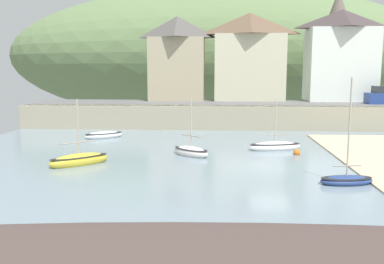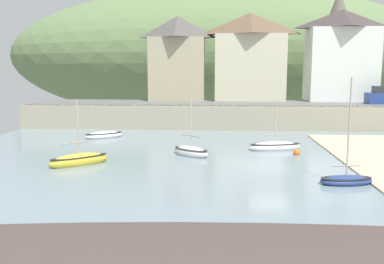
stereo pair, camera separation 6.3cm
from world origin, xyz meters
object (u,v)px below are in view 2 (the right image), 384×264
Objects in this scene: mooring_buoy at (297,153)px; church_with_spire at (337,43)px; sailboat_blue_trim at (191,152)px; sailboat_far_left at (79,160)px; waterfront_building_centre at (250,56)px; waterfront_building_right at (341,55)px; waterfront_building_left at (178,58)px; motorboat_with_cabin at (104,135)px; rowboat_small_beached at (346,180)px; dinghy_open_wooden at (275,146)px.

church_with_spire is at bearing 69.95° from mooring_buoy.
sailboat_blue_trim is 1.02× the size of sailboat_far_left.
waterfront_building_centre is 12.09m from church_with_spire.
mooring_buoy is (-8.69, -21.20, -7.66)m from waterfront_building_right.
sailboat_far_left is at bearing -99.13° from waterfront_building_left.
waterfront_building_centre is 2.23× the size of sailboat_blue_trim.
motorboat_with_cabin is 17.49m from mooring_buoy.
waterfront_building_centre reaches higher than sailboat_far_left.
motorboat_with_cabin is at bearing -143.86° from church_with_spire.
waterfront_building_left reaches higher than sailboat_blue_trim.
church_with_spire is 28.38m from mooring_buoy.
waterfront_building_centre is at bearing 95.59° from mooring_buoy.
church_with_spire reaches higher than mooring_buoy.
rowboat_small_beached is at bearing -83.47° from waterfront_building_centre.
sailboat_blue_trim is at bearing -171.09° from dinghy_open_wooden.
dinghy_open_wooden is (0.70, -19.47, -7.41)m from waterfront_building_centre.
sailboat_far_left is (-7.13, -3.47, 0.03)m from sailboat_blue_trim.
church_with_spire reaches higher than waterfront_building_right.
mooring_buoy is at bearing -56.46° from motorboat_with_cabin.
waterfront_building_right is 2.35× the size of sailboat_far_left.
sailboat_blue_trim is at bearing -126.75° from waterfront_building_right.
church_with_spire is (11.27, 4.00, 1.75)m from waterfront_building_centre.
church_with_spire is 3.19× the size of dinghy_open_wooden.
sailboat_blue_trim is 11.27m from motorboat_with_cabin.
mooring_buoy is (-1.26, 7.93, -0.09)m from rowboat_small_beached.
waterfront_building_centre is at bearing 0.00° from waterfront_building_left.
motorboat_with_cabin is (-14.09, -14.52, -7.45)m from waterfront_building_centre.
motorboat_with_cabin is at bearing -134.13° from waterfront_building_centre.
waterfront_building_left reaches higher than mooring_buoy.
mooring_buoy is at bearing -110.05° from church_with_spire.
waterfront_building_left is 2.74× the size of motorboat_with_cabin.
church_with_spire is at bearing 82.71° from waterfront_building_right.
rowboat_small_beached reaches higher than mooring_buoy.
waterfront_building_centre is 21.57m from motorboat_with_cabin.
waterfront_building_right is at bearing -97.29° from church_with_spire.
waterfront_building_centre is (8.70, 0.00, 0.18)m from waterfront_building_left.
waterfront_building_right is 0.78× the size of church_with_spire.
waterfront_building_centre is at bearing 79.26° from dinghy_open_wooden.
motorboat_with_cabin is (-5.39, -14.52, -7.27)m from waterfront_building_left.
mooring_buoy is (16.17, -6.67, -0.08)m from motorboat_with_cabin.
waterfront_building_centre reaches higher than waterfront_building_left.
waterfront_building_right is at bearing 7.76° from sailboat_far_left.
waterfront_building_left is 17.11m from motorboat_with_cabin.
waterfront_building_right is (10.76, 0.00, 0.13)m from waterfront_building_centre.
waterfront_building_centre is 10.76m from waterfront_building_right.
waterfront_building_centre is 23.90m from sailboat_blue_trim.
waterfront_building_centre is 29.44m from sailboat_far_left.
sailboat_blue_trim is at bearing -174.05° from mooring_buoy.
sailboat_far_left is at bearing -115.23° from sailboat_blue_trim.
motorboat_with_cabin is (-1.29, 10.95, -0.08)m from sailboat_far_left.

